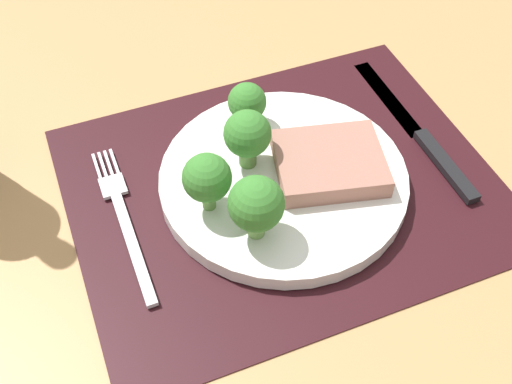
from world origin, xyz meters
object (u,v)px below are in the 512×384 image
plate (283,180)px  knife (422,137)px  steak (329,163)px  fork (124,219)px

plate → knife: (16.02, 0.53, -0.50)cm
plate → steak: (4.27, -1.11, 1.80)cm
steak → fork: (-19.83, 2.53, -2.35)cm
plate → steak: steak is taller
plate → fork: size_ratio=1.25×
knife → fork: bearing=176.7°
fork → knife: knife is taller
plate → fork: bearing=174.8°
plate → knife: 16.04cm
plate → steak: size_ratio=2.37×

